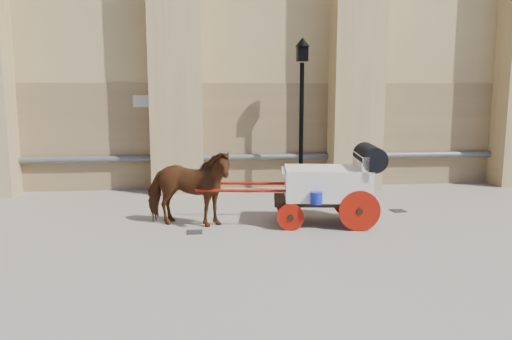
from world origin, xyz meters
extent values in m
plane|color=#6D665A|center=(0.00, 0.00, 0.00)|extent=(90.00, 90.00, 0.00)
cube|color=#9A794F|center=(2.00, 4.15, 1.50)|extent=(44.00, 0.35, 3.00)
cylinder|color=#59595B|center=(2.00, 3.88, 0.90)|extent=(42.00, 0.18, 0.18)
cube|color=beige|center=(-2.00, 3.97, 2.50)|extent=(0.42, 0.04, 0.32)
imported|color=#5A2713|center=(-0.63, -0.08, 0.80)|extent=(2.07, 1.36, 1.61)
cube|color=black|center=(2.17, -0.17, 0.50)|extent=(2.12, 1.18, 0.11)
cube|color=silver|center=(2.26, -0.18, 0.87)|extent=(1.88, 1.37, 0.64)
cube|color=silver|center=(2.94, -0.27, 1.24)|extent=(0.29, 1.15, 0.50)
cube|color=silver|center=(1.49, -0.07, 1.10)|extent=(0.45, 1.04, 0.09)
cylinder|color=black|center=(3.13, -0.29, 1.42)|extent=(0.66, 1.20, 0.51)
cylinder|color=#9F1106|center=(2.78, -0.82, 0.41)|extent=(0.83, 0.16, 0.83)
cylinder|color=#9F1106|center=(2.93, 0.31, 0.41)|extent=(0.83, 0.16, 0.83)
cylinder|color=#9F1106|center=(1.41, -0.64, 0.28)|extent=(0.55, 0.13, 0.55)
cylinder|color=#9F1106|center=(1.57, 0.49, 0.28)|extent=(0.55, 0.13, 0.55)
cylinder|color=#9F1106|center=(0.62, -0.37, 0.78)|extent=(2.19, 0.36, 0.06)
cylinder|color=#9F1106|center=(0.73, 0.44, 0.78)|extent=(2.19, 0.36, 0.06)
cylinder|color=#1123B0|center=(1.90, -0.78, 0.69)|extent=(0.24, 0.24, 0.24)
cylinder|color=black|center=(2.34, 3.05, 1.76)|extent=(0.12, 0.12, 3.51)
cone|color=black|center=(2.34, 3.05, 0.18)|extent=(0.35, 0.35, 0.35)
cube|color=black|center=(2.34, 3.05, 3.76)|extent=(0.27, 0.27, 0.41)
cone|color=black|center=(2.34, 3.05, 4.05)|extent=(0.39, 0.39, 0.23)
cube|color=black|center=(-0.50, -0.57, 0.01)|extent=(0.32, 0.32, 0.01)
cube|color=black|center=(4.21, 0.73, 0.01)|extent=(0.35, 0.35, 0.01)
camera|label=1|loc=(-0.30, -10.22, 2.77)|focal=35.00mm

